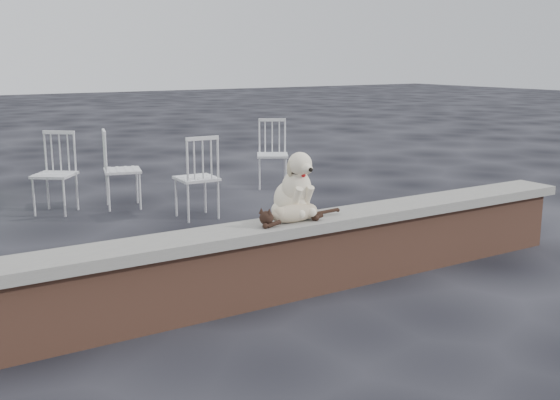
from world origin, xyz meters
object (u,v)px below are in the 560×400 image
dog (292,183)px  chair_b (54,173)px  cat (294,212)px  chair_d (272,154)px  chair_e (122,169)px  chair_c (196,177)px

dog → chair_b: bearing=104.2°
dog → cat: bearing=-117.9°
cat → chair_d: bearing=60.7°
cat → chair_e: chair_e is taller
chair_d → cat: bearing=-89.0°
chair_c → chair_e: bearing=-59.1°
chair_e → dog: bearing=-163.0°
chair_b → chair_d: (2.95, -0.00, 0.00)m
chair_c → chair_d: size_ratio=1.00×
chair_b → chair_d: 2.95m
cat → chair_d: size_ratio=0.94×
chair_d → chair_e: bearing=-146.4°
chair_c → chair_e: 1.09m
chair_b → chair_e: 0.77m
cat → dog: bearing=62.1°
chair_c → dog: bearing=83.5°
dog → chair_b: dog is taller
dog → chair_c: 2.59m
cat → chair_b: chair_b is taller
dog → chair_c: (0.39, 2.54, -0.37)m
dog → chair_d: (2.04, 3.61, -0.37)m
cat → chair_c: (0.47, 2.69, -0.19)m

